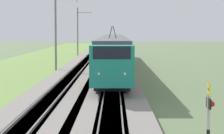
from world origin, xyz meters
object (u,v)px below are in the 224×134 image
object	(u,v)px
passenger_train	(113,49)
catenary_mast_far	(78,31)
crossing_signal_far	(209,116)
catenary_mast_mid	(56,30)

from	to	relation	value
passenger_train	catenary_mast_far	world-z (taller)	catenary_mast_far
crossing_signal_far	catenary_mast_far	size ratio (longest dim) A/B	0.33
passenger_train	catenary_mast_mid	world-z (taller)	catenary_mast_mid
catenary_mast_far	crossing_signal_far	bearing A→B (deg)	-172.79
crossing_signal_far	catenary_mast_far	bearing A→B (deg)	97.21
crossing_signal_far	catenary_mast_mid	world-z (taller)	catenary_mast_mid
catenary_mast_mid	catenary_mast_far	xyz separation A→B (m)	(35.46, -0.00, -0.13)
passenger_train	catenary_mast_far	distance (m)	31.26
crossing_signal_far	catenary_mast_mid	distance (m)	42.72
passenger_train	catenary_mast_mid	bearing A→B (deg)	-52.26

